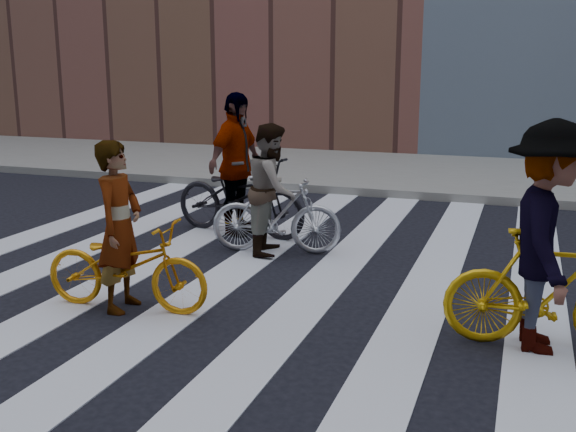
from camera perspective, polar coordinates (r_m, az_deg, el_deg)
The scene contains 11 objects.
ground at distance 7.51m, azimuth -1.15°, elevation -5.44°, with size 100.00×100.00×0.00m, color black.
sidewalk_far at distance 14.57m, azimuth 9.36°, elevation 3.68°, with size 100.00×5.00×0.15m, color gray.
zebra_crosswalk at distance 7.51m, azimuth -1.15°, elevation -5.40°, with size 8.25×10.00×0.01m.
bike_yellow_left at distance 6.71m, azimuth -13.55°, elevation -4.10°, with size 0.59×1.68×0.89m, color orange.
bike_silver_mid at distance 8.45m, azimuth -1.01°, elevation 0.10°, with size 0.46×1.64×0.99m, color #B2B4BD.
bike_yellow_right at distance 6.01m, azimuth 21.29°, elevation -5.91°, with size 0.48×1.71×1.03m, color #DCA20C.
bike_dark_rear at distance 9.40m, azimuth -4.12°, elevation 1.68°, with size 0.72×2.06×1.08m, color black.
rider_left at distance 6.64m, azimuth -14.08°, elevation -0.87°, with size 0.60×0.40×1.66m, color slate.
rider_mid at distance 8.40m, azimuth -1.34°, elevation 2.30°, with size 0.80×0.62×1.64m, color slate.
rider_right at distance 5.89m, azimuth 21.15°, elevation -1.73°, with size 1.25×0.72×1.93m, color slate.
rider_rear at distance 9.34m, azimuth -4.44°, elevation 4.38°, with size 1.16×0.48×1.97m, color slate.
Camera 1 is at (2.53, -6.67, 2.36)m, focal length 42.00 mm.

